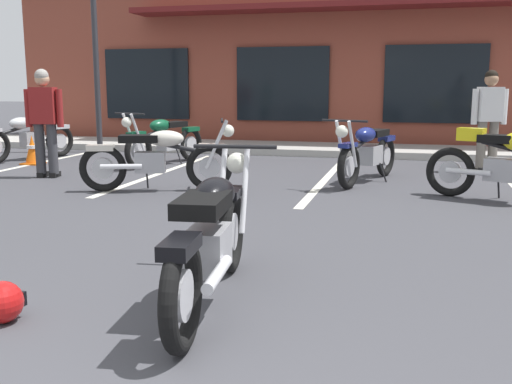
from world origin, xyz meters
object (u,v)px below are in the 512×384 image
object	(u,v)px
person_in_black_shirt	(44,117)
helmet_on_pavement	(2,302)
motorcycle_red_sportbike	(27,136)
motorcycle_green_cafe_racer	(165,139)
motorcycle_foreground_classic	(212,236)
motorcycle_silver_naked	(368,151)
motorcycle_cream_vintage	(158,157)
person_near_building	(489,115)
traffic_cone	(32,150)

from	to	relation	value
person_in_black_shirt	helmet_on_pavement	world-z (taller)	person_in_black_shirt
motorcycle_red_sportbike	motorcycle_green_cafe_racer	size ratio (longest dim) A/B	0.99
motorcycle_foreground_classic	motorcycle_silver_naked	size ratio (longest dim) A/B	1.03
motorcycle_cream_vintage	person_in_black_shirt	distance (m)	2.34
motorcycle_red_sportbike	person_in_black_shirt	size ratio (longest dim) A/B	1.21
motorcycle_red_sportbike	person_near_building	xyz separation A→B (m)	(8.35, 0.56, 0.49)
motorcycle_cream_vintage	helmet_on_pavement	world-z (taller)	motorcycle_cream_vintage
motorcycle_green_cafe_racer	traffic_cone	distance (m)	2.45
motorcycle_foreground_classic	person_in_black_shirt	size ratio (longest dim) A/B	1.26
motorcycle_green_cafe_racer	motorcycle_foreground_classic	bearing A→B (deg)	-64.58
motorcycle_green_cafe_racer	person_near_building	distance (m)	5.59
person_in_black_shirt	motorcycle_green_cafe_racer	bearing A→B (deg)	57.45
motorcycle_silver_naked	person_in_black_shirt	bearing A→B (deg)	-171.12
motorcycle_foreground_classic	motorcycle_silver_naked	xyz separation A→B (m)	(0.63, 5.35, 0.00)
motorcycle_green_cafe_racer	motorcycle_cream_vintage	world-z (taller)	same
motorcycle_red_sportbike	helmet_on_pavement	xyz separation A→B (m)	(4.74, -7.04, -0.33)
person_in_black_shirt	helmet_on_pavement	bearing A→B (deg)	-59.13
person_near_building	person_in_black_shirt	bearing A→B (deg)	-160.55
person_in_black_shirt	person_near_building	distance (m)	7.14
motorcycle_silver_naked	helmet_on_pavement	world-z (taller)	motorcycle_silver_naked
person_near_building	traffic_cone	distance (m)	8.02
motorcycle_red_sportbike	helmet_on_pavement	bearing A→B (deg)	-56.06
person_near_building	traffic_cone	bearing A→B (deg)	-172.46
motorcycle_green_cafe_racer	motorcycle_cream_vintage	xyz separation A→B (m)	(0.99, -2.57, 0.00)
motorcycle_green_cafe_racer	person_in_black_shirt	distance (m)	2.27
traffic_cone	motorcycle_foreground_classic	bearing A→B (deg)	-47.38
motorcycle_cream_vintage	person_in_black_shirt	xyz separation A→B (m)	(-2.18, 0.70, 0.49)
motorcycle_silver_naked	person_near_building	xyz separation A→B (m)	(1.84, 1.61, 0.49)
motorcycle_silver_naked	person_in_black_shirt	xyz separation A→B (m)	(-4.89, -0.77, 0.49)
person_in_black_shirt	person_near_building	xyz separation A→B (m)	(6.74, 2.38, 0.00)
traffic_cone	motorcycle_silver_naked	bearing A→B (deg)	-5.31
helmet_on_pavement	person_in_black_shirt	bearing A→B (deg)	120.87
motorcycle_cream_vintage	helmet_on_pavement	size ratio (longest dim) A/B	7.86
motorcycle_foreground_classic	motorcycle_silver_naked	bearing A→B (deg)	83.24
motorcycle_silver_naked	motorcycle_foreground_classic	bearing A→B (deg)	-96.76
person_in_black_shirt	motorcycle_red_sportbike	bearing A→B (deg)	131.62
person_in_black_shirt	motorcycle_cream_vintage	bearing A→B (deg)	-17.73
motorcycle_green_cafe_racer	helmet_on_pavement	distance (m)	7.35
motorcycle_cream_vintage	person_near_building	bearing A→B (deg)	34.01
motorcycle_red_sportbike	motorcycle_cream_vintage	bearing A→B (deg)	-33.54
motorcycle_silver_naked	motorcycle_cream_vintage	xyz separation A→B (m)	(-2.72, -1.46, 0.00)
motorcycle_red_sportbike	helmet_on_pavement	world-z (taller)	motorcycle_red_sportbike
motorcycle_cream_vintage	person_near_building	size ratio (longest dim) A/B	1.22
motorcycle_green_cafe_racer	person_near_building	size ratio (longest dim) A/B	1.22
motorcycle_foreground_classic	motorcycle_cream_vintage	bearing A→B (deg)	118.16
motorcycle_red_sportbike	person_near_building	size ratio (longest dim) A/B	1.21
motorcycle_silver_naked	traffic_cone	size ratio (longest dim) A/B	3.86
motorcycle_silver_naked	motorcycle_cream_vintage	bearing A→B (deg)	-151.70
motorcycle_cream_vintage	traffic_cone	size ratio (longest dim) A/B	3.85
motorcycle_red_sportbike	motorcycle_green_cafe_racer	distance (m)	2.81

